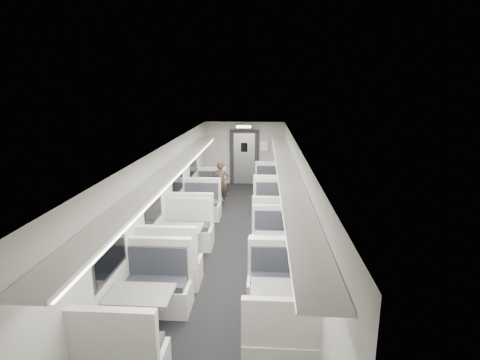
# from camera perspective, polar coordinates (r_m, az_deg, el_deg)

# --- Properties ---
(room) EXTENTS (3.24, 12.24, 2.64)m
(room) POSITION_cam_1_polar(r_m,az_deg,el_deg) (8.55, -1.47, -2.80)
(room) COLOR black
(room) RESTS_ON ground
(booth_left_a) EXTENTS (0.96, 1.95, 1.04)m
(booth_left_a) POSITION_cam_1_polar(r_m,az_deg,el_deg) (11.94, -4.87, -2.22)
(booth_left_a) COLOR beige
(booth_left_a) RESTS_ON room
(booth_left_b) EXTENTS (1.06, 2.16, 1.15)m
(booth_left_b) POSITION_cam_1_polar(r_m,az_deg,el_deg) (9.99, -6.62, -5.31)
(booth_left_b) COLOR beige
(booth_left_b) RESTS_ON room
(booth_left_c) EXTENTS (1.16, 2.35, 1.26)m
(booth_left_c) POSITION_cam_1_polar(r_m,az_deg,el_deg) (8.14, -9.15, -9.74)
(booth_left_c) COLOR beige
(booth_left_c) RESTS_ON room
(booth_left_d) EXTENTS (1.12, 2.27, 1.21)m
(booth_left_d) POSITION_cam_1_polar(r_m,az_deg,el_deg) (6.00, -14.75, -19.51)
(booth_left_d) COLOR beige
(booth_left_d) RESTS_ON room
(booth_right_a) EXTENTS (1.09, 2.21, 1.18)m
(booth_right_a) POSITION_cam_1_polar(r_m,az_deg,el_deg) (12.06, 4.76, -1.81)
(booth_right_a) COLOR beige
(booth_right_a) RESTS_ON room
(booth_right_b) EXTENTS (1.03, 2.09, 1.12)m
(booth_right_b) POSITION_cam_1_polar(r_m,az_deg,el_deg) (10.14, 4.95, -5.04)
(booth_right_b) COLOR beige
(booth_right_b) RESTS_ON room
(booth_right_c) EXTENTS (0.99, 2.00, 1.07)m
(booth_right_c) POSITION_cam_1_polar(r_m,az_deg,el_deg) (7.92, 5.28, -10.79)
(booth_right_c) COLOR beige
(booth_right_c) RESTS_ON room
(booth_right_d) EXTENTS (1.01, 2.06, 1.10)m
(booth_right_d) POSITION_cam_1_polar(r_m,az_deg,el_deg) (6.12, 5.79, -18.76)
(booth_right_d) COLOR beige
(booth_right_d) RESTS_ON room
(passenger) EXTENTS (0.52, 0.35, 1.39)m
(passenger) POSITION_cam_1_polar(r_m,az_deg,el_deg) (11.90, -2.93, -0.50)
(passenger) COLOR black
(passenger) RESTS_ON room
(window_a) EXTENTS (0.02, 1.18, 0.84)m
(window_a) POSITION_cam_1_polar(r_m,az_deg,el_deg) (11.99, -7.12, 2.72)
(window_a) COLOR black
(window_a) RESTS_ON room
(window_b) EXTENTS (0.02, 1.18, 0.84)m
(window_b) POSITION_cam_1_polar(r_m,az_deg,el_deg) (9.89, -9.47, 0.23)
(window_b) COLOR black
(window_b) RESTS_ON room
(window_c) EXTENTS (0.02, 1.18, 0.84)m
(window_c) POSITION_cam_1_polar(r_m,az_deg,el_deg) (7.84, -13.06, -3.59)
(window_c) COLOR black
(window_c) RESTS_ON room
(window_d) EXTENTS (0.02, 1.18, 0.84)m
(window_d) POSITION_cam_1_polar(r_m,az_deg,el_deg) (5.91, -19.17, -9.95)
(window_d) COLOR black
(window_d) RESTS_ON room
(luggage_rack_left) EXTENTS (0.46, 10.40, 0.09)m
(luggage_rack_left) POSITION_cam_1_polar(r_m,az_deg,el_deg) (8.29, -10.29, 1.55)
(luggage_rack_left) COLOR beige
(luggage_rack_left) RESTS_ON room
(luggage_rack_right) EXTENTS (0.46, 10.40, 0.09)m
(luggage_rack_right) POSITION_cam_1_polar(r_m,az_deg,el_deg) (8.06, 7.15, 1.31)
(luggage_rack_right) COLOR beige
(luggage_rack_right) RESTS_ON room
(vestibule_door) EXTENTS (1.10, 0.13, 2.10)m
(vestibule_door) POSITION_cam_1_polar(r_m,az_deg,el_deg) (14.35, 0.65, 3.42)
(vestibule_door) COLOR black
(vestibule_door) RESTS_ON room
(exit_sign) EXTENTS (0.62, 0.12, 0.16)m
(exit_sign) POSITION_cam_1_polar(r_m,az_deg,el_deg) (13.69, 0.56, 8.16)
(exit_sign) COLOR black
(exit_sign) RESTS_ON room
(wall_notice) EXTENTS (0.32, 0.02, 0.40)m
(wall_notice) POSITION_cam_1_polar(r_m,az_deg,el_deg) (14.24, 3.68, 5.19)
(wall_notice) COLOR white
(wall_notice) RESTS_ON room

